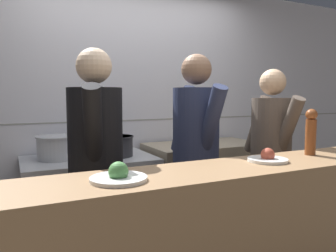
{
  "coord_description": "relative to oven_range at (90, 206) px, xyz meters",
  "views": [
    {
      "loc": [
        -1.17,
        -1.77,
        1.4
      ],
      "look_at": [
        0.01,
        0.67,
        1.15
      ],
      "focal_mm": 35.0,
      "sensor_mm": 36.0,
      "label": 1
    }
  ],
  "objects": [
    {
      "name": "plated_dish_appetiser",
      "position": [
        0.75,
        -1.36,
        0.6
      ],
      "size": [
        0.23,
        0.23,
        0.08
      ],
      "color": "white",
      "rests_on": "pass_counter"
    },
    {
      "name": "chef_head_cook",
      "position": [
        -0.12,
        -0.75,
        0.51
      ],
      "size": [
        0.43,
        0.74,
        1.7
      ],
      "rotation": [
        0.0,
        0.0,
        -0.28
      ],
      "color": "black",
      "rests_on": "ground_plane"
    },
    {
      "name": "chefs_knife",
      "position": [
        0.98,
        -0.17,
        0.49
      ],
      "size": [
        0.35,
        0.22,
        0.02
      ],
      "color": "#B7BABF",
      "rests_on": "prep_counter"
    },
    {
      "name": "sauce_pot",
      "position": [
        0.23,
        -0.03,
        0.53
      ],
      "size": [
        0.32,
        0.32,
        0.18
      ],
      "color": "#2D2D33",
      "rests_on": "oven_range"
    },
    {
      "name": "chef_line",
      "position": [
        1.35,
        -0.76,
        0.47
      ],
      "size": [
        0.36,
        0.71,
        1.62
      ],
      "rotation": [
        0.0,
        0.0,
        -0.09
      ],
      "color": "black",
      "rests_on": "ground_plane"
    },
    {
      "name": "pepper_mill",
      "position": [
        1.15,
        -1.32,
        0.74
      ],
      "size": [
        0.07,
        0.07,
        0.3
      ],
      "color": "brown",
      "rests_on": "pass_counter"
    },
    {
      "name": "prep_counter",
      "position": [
        1.17,
        -0.0,
        0.02
      ],
      "size": [
        1.16,
        0.65,
        0.91
      ],
      "color": "gray",
      "rests_on": "ground_plane"
    },
    {
      "name": "wall_back_tiled",
      "position": [
        0.57,
        0.4,
        0.87
      ],
      "size": [
        8.0,
        0.06,
        2.6
      ],
      "color": "silver",
      "rests_on": "ground_plane"
    },
    {
      "name": "oven_range",
      "position": [
        0.0,
        0.0,
        0.0
      ],
      "size": [
        1.1,
        0.71,
        0.87
      ],
      "color": "#232326",
      "rests_on": "ground_plane"
    },
    {
      "name": "plated_dish_main",
      "position": [
        -0.17,
        -1.41,
        0.6
      ],
      "size": [
        0.26,
        0.26,
        0.09
      ],
      "color": "white",
      "rests_on": "pass_counter"
    },
    {
      "name": "stock_pot",
      "position": [
        -0.26,
        0.05,
        0.54
      ],
      "size": [
        0.34,
        0.34,
        0.2
      ],
      "color": "#B7BABF",
      "rests_on": "oven_range"
    },
    {
      "name": "pass_counter",
      "position": [
        0.61,
        -1.39,
        0.07
      ],
      "size": [
        2.74,
        0.45,
        1.02
      ],
      "color": "#93704C",
      "rests_on": "ground_plane"
    },
    {
      "name": "chef_sous",
      "position": [
        0.65,
        -0.71,
        0.52
      ],
      "size": [
        0.36,
        0.74,
        1.71
      ],
      "rotation": [
        0.0,
        0.0,
        -0.02
      ],
      "color": "black",
      "rests_on": "ground_plane"
    }
  ]
}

